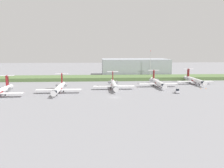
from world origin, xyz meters
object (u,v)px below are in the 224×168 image
object	(u,v)px
regional_jet_fourth	(158,82)
baggage_tug	(177,91)
regional_jet_third	(114,85)
antenna_mast	(150,67)
safety_cone_mid_marker	(206,88)
regional_jet_fifth	(194,80)
safety_cone_front_marker	(201,88)
regional_jet_second	(59,88)

from	to	relation	value
regional_jet_fourth	baggage_tug	world-z (taller)	regional_jet_fourth
regional_jet_third	regional_jet_fourth	xyz separation A→B (m)	(26.77, 7.42, 0.00)
antenna_mast	safety_cone_mid_marker	size ratio (longest dim) A/B	38.30
regional_jet_fourth	antenna_mast	bearing A→B (deg)	83.33
regional_jet_third	regional_jet_fifth	xyz separation A→B (m)	(52.96, 16.57, 0.00)
regional_jet_third	regional_jet_fourth	distance (m)	27.78
baggage_tug	safety_cone_mid_marker	size ratio (longest dim) A/B	5.82
regional_jet_fifth	safety_cone_mid_marker	xyz separation A→B (m)	(-0.62, -18.42, -2.26)
regional_jet_third	antenna_mast	world-z (taller)	antenna_mast
baggage_tug	safety_cone_mid_marker	xyz separation A→B (m)	(21.16, 12.91, -0.73)
baggage_tug	safety_cone_front_marker	bearing A→B (deg)	36.34
regional_jet_second	regional_jet_third	xyz separation A→B (m)	(28.85, 9.62, 0.00)
antenna_mast	safety_cone_mid_marker	bearing A→B (deg)	-68.80
regional_jet_fifth	antenna_mast	distance (m)	40.83
regional_jet_third	baggage_tug	world-z (taller)	regional_jet_third
regional_jet_fourth	safety_cone_mid_marker	world-z (taller)	regional_jet_fourth
regional_jet_third	safety_cone_front_marker	distance (m)	49.45
regional_jet_fourth	safety_cone_mid_marker	distance (m)	27.30
regional_jet_fifth	safety_cone_front_marker	xyz separation A→B (m)	(-3.59, -17.95, -2.26)
regional_jet_second	regional_jet_fourth	distance (m)	58.17
regional_jet_fifth	safety_cone_mid_marker	world-z (taller)	regional_jet_fifth
regional_jet_second	antenna_mast	size ratio (longest dim) A/B	1.47
regional_jet_third	regional_jet_fifth	distance (m)	55.50
regional_jet_third	safety_cone_mid_marker	size ratio (longest dim) A/B	56.36
safety_cone_front_marker	safety_cone_mid_marker	xyz separation A→B (m)	(2.97, -0.47, 0.00)
baggage_tug	safety_cone_mid_marker	distance (m)	24.80
regional_jet_third	antenna_mast	distance (m)	60.43
regional_jet_fifth	antenna_mast	bearing A→B (deg)	121.52
regional_jet_second	regional_jet_third	world-z (taller)	same
regional_jet_second	antenna_mast	world-z (taller)	antenna_mast
regional_jet_fifth	antenna_mast	world-z (taller)	antenna_mast
regional_jet_fifth	safety_cone_front_marker	bearing A→B (deg)	-101.30
antenna_mast	regional_jet_fifth	bearing A→B (deg)	-58.48
regional_jet_second	baggage_tug	xyz separation A→B (m)	(60.04, -5.15, -1.53)
baggage_tug	regional_jet_fourth	bearing A→B (deg)	101.25
regional_jet_second	baggage_tug	size ratio (longest dim) A/B	9.69
safety_cone_mid_marker	regional_jet_second	bearing A→B (deg)	-174.54
regional_jet_fourth	baggage_tug	distance (m)	22.67
regional_jet_fifth	antenna_mast	size ratio (longest dim) A/B	1.47
regional_jet_fourth	antenna_mast	size ratio (longest dim) A/B	1.47
regional_jet_third	safety_cone_front_marker	world-z (taller)	regional_jet_third
regional_jet_fourth	antenna_mast	world-z (taller)	antenna_mast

